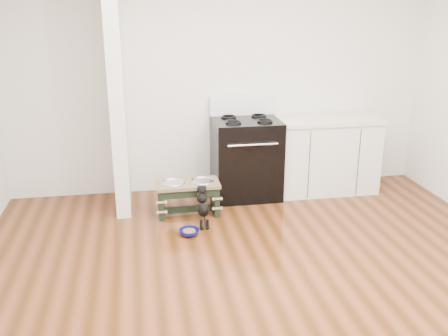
% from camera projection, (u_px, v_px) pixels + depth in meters
% --- Properties ---
extents(ground, '(5.00, 5.00, 0.00)m').
position_uv_depth(ground, '(272.00, 296.00, 3.93)').
color(ground, '#3F210B').
rests_on(ground, ground).
extents(room_shell, '(5.00, 5.00, 5.00)m').
position_uv_depth(room_shell, '(280.00, 91.00, 3.42)').
color(room_shell, silver).
rests_on(room_shell, ground).
extents(partition_wall, '(0.15, 0.80, 2.70)m').
position_uv_depth(partition_wall, '(117.00, 86.00, 5.27)').
color(partition_wall, silver).
rests_on(partition_wall, ground).
extents(oven_range, '(0.76, 0.69, 1.14)m').
position_uv_depth(oven_range, '(246.00, 157.00, 5.84)').
color(oven_range, black).
rests_on(oven_range, ground).
extents(cabinet_run, '(1.24, 0.64, 0.91)m').
position_uv_depth(cabinet_run, '(325.00, 154.00, 6.02)').
color(cabinet_run, silver).
rests_on(cabinet_run, ground).
extents(dog_feeder, '(0.67, 0.36, 0.38)m').
position_uv_depth(dog_feeder, '(188.00, 192.00, 5.36)').
color(dog_feeder, black).
rests_on(dog_feeder, ground).
extents(puppy, '(0.12, 0.34, 0.41)m').
position_uv_depth(puppy, '(203.00, 205.00, 5.11)').
color(puppy, black).
rests_on(puppy, ground).
extents(floor_bowl, '(0.23, 0.23, 0.06)m').
position_uv_depth(floor_bowl, '(189.00, 232.00, 4.94)').
color(floor_bowl, '#0C0E5A').
rests_on(floor_bowl, ground).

